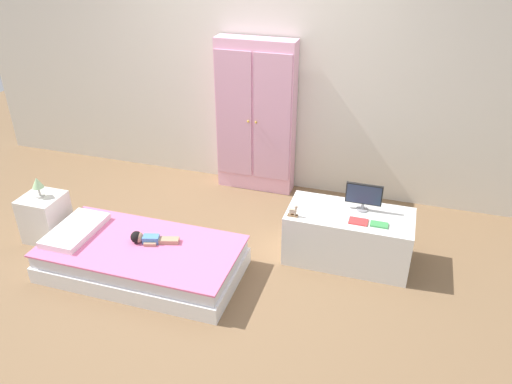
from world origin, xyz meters
name	(u,v)px	position (x,y,z in m)	size (l,w,h in m)	color
ground_plane	(202,262)	(0.00, 0.00, -0.01)	(10.00, 10.00, 0.02)	brown
back_wall	(256,58)	(0.00, 1.57, 1.35)	(6.40, 0.05, 2.70)	silver
bed	(142,259)	(-0.40, -0.28, 0.13)	(1.61, 0.80, 0.27)	white
pillow	(75,230)	(-1.00, -0.28, 0.29)	(0.32, 0.57, 0.05)	white
doll	(146,238)	(-0.38, -0.23, 0.30)	(0.39, 0.18, 0.10)	#4C84C6
nightstand	(46,217)	(-1.47, -0.08, 0.21)	(0.34, 0.34, 0.43)	silver
table_lamp	(37,184)	(-1.47, -0.08, 0.56)	(0.10, 0.10, 0.19)	#B7B2AD
wardrobe	(256,117)	(0.04, 1.42, 0.79)	(0.80, 0.25, 1.58)	#EFADCC
tv_stand	(348,236)	(1.17, 0.40, 0.23)	(1.03, 0.50, 0.46)	silver
tv_monitor	(364,195)	(1.26, 0.49, 0.59)	(0.30, 0.10, 0.24)	#99999E
rocking_horse_toy	(294,211)	(0.74, 0.22, 0.50)	(0.08, 0.04, 0.10)	#8E6642
book_red	(358,221)	(1.25, 0.29, 0.46)	(0.15, 0.10, 0.01)	#CC3838
book_green	(379,225)	(1.41, 0.29, 0.46)	(0.14, 0.08, 0.01)	#429E51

